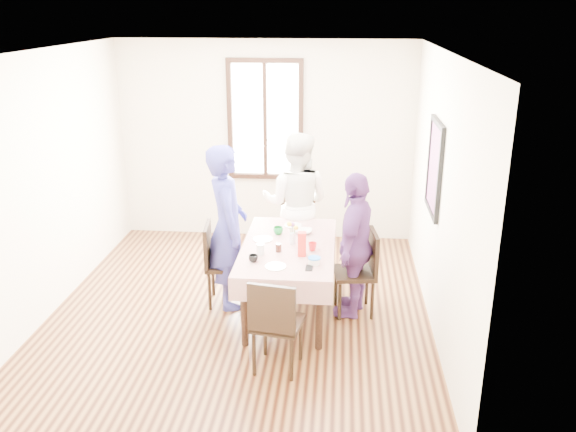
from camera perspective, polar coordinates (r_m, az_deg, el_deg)
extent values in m
plane|color=black|center=(6.59, -4.46, -8.80)|extent=(4.50, 4.50, 0.00)
plane|color=beige|center=(8.23, -2.13, 7.06)|extent=(4.00, 0.00, 4.00)
plane|color=beige|center=(6.07, 14.19, 1.93)|extent=(0.00, 4.50, 4.50)
cube|color=black|center=(8.15, -2.17, 9.09)|extent=(1.02, 0.06, 1.62)
cube|color=white|center=(8.16, -2.16, 9.10)|extent=(0.90, 0.02, 1.50)
cube|color=red|center=(6.29, 13.76, 4.49)|extent=(0.04, 0.76, 0.96)
cube|color=black|center=(6.37, 0.04, -6.01)|extent=(0.83, 1.55, 0.75)
cube|color=#570002|center=(6.22, 0.04, -2.84)|extent=(0.95, 1.67, 0.01)
cube|color=black|center=(6.56, -5.89, -4.57)|extent=(0.46, 0.46, 0.91)
cube|color=black|center=(6.36, 6.32, -5.38)|extent=(0.47, 0.47, 0.91)
cube|color=black|center=(7.32, 0.79, -1.86)|extent=(0.43, 0.43, 0.91)
cube|color=black|center=(5.39, -0.99, -10.09)|extent=(0.48, 0.48, 0.91)
imported|color=navy|center=(6.40, -5.86, -1.03)|extent=(0.58, 0.74, 1.78)
imported|color=white|center=(7.16, 0.79, 1.15)|extent=(0.92, 0.76, 1.73)
imported|color=#5D3172|center=(6.24, 6.26, -2.72)|extent=(0.61, 0.97, 1.55)
imported|color=black|center=(5.82, -3.31, -4.03)|extent=(0.11, 0.11, 0.07)
imported|color=red|center=(6.08, 2.34, -2.92)|extent=(0.12, 0.12, 0.08)
imported|color=#0C7226|center=(6.50, -0.94, -1.39)|extent=(0.12, 0.12, 0.08)
imported|color=white|center=(6.52, 1.46, -1.48)|extent=(0.20, 0.20, 0.05)
cube|color=red|center=(5.92, 1.34, -2.68)|extent=(0.08, 0.08, 0.25)
cylinder|color=white|center=(5.77, 2.50, -4.31)|extent=(0.12, 0.12, 0.06)
cylinder|color=black|center=(6.04, -0.90, -3.02)|extent=(0.06, 0.06, 0.09)
cylinder|color=silver|center=(5.97, -2.64, -3.17)|extent=(0.08, 0.08, 0.11)
cube|color=black|center=(5.69, 2.02, -4.94)|extent=(0.07, 0.14, 0.01)
cylinder|color=silver|center=(6.23, 0.44, -2.14)|extent=(0.06, 0.06, 0.12)
cylinder|color=white|center=(6.36, -2.41, -2.23)|extent=(0.20, 0.20, 0.01)
cylinder|color=white|center=(6.75, 0.46, -0.89)|extent=(0.20, 0.20, 0.01)
cylinder|color=white|center=(5.71, -1.17, -4.82)|extent=(0.20, 0.20, 0.01)
cylinder|color=blue|center=(5.76, 2.51, -3.99)|extent=(0.12, 0.12, 0.01)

